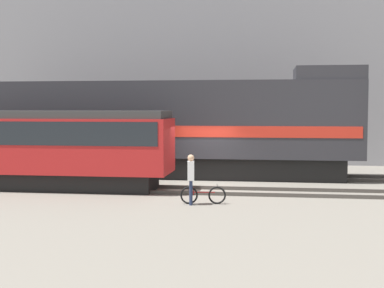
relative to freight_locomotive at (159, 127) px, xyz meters
The scene contains 8 objects.
ground_plane 4.50m from the freight_locomotive, 50.11° to the right, with size 120.00×120.00×0.00m, color slate.
track_near 5.64m from the freight_locomotive, 61.53° to the right, with size 60.00×1.51×0.14m.
track_far 3.36m from the freight_locomotive, ahead, with size 60.00×1.51×0.14m.
building_backdrop 9.92m from the freight_locomotive, 75.01° to the left, with size 44.50×6.00×10.52m.
freight_locomotive is the anchor object (origin of this frame).
streetcar 5.99m from the freight_locomotive, 130.61° to the right, with size 10.46×2.54×3.15m.
bicycle 7.94m from the freight_locomotive, 67.24° to the right, with size 1.55×0.44×0.66m.
person 7.83m from the freight_locomotive, 70.49° to the right, with size 0.26×0.39×1.70m.
Camera 1 is at (2.63, -21.95, 3.25)m, focal length 50.00 mm.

